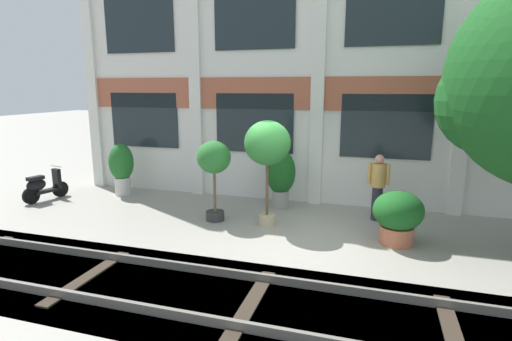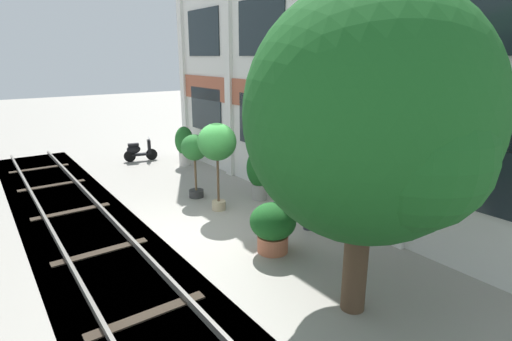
{
  "view_description": "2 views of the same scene",
  "coord_description": "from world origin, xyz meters",
  "px_view_note": "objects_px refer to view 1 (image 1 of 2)",
  "views": [
    {
      "loc": [
        1.6,
        -8.14,
        3.28
      ],
      "look_at": [
        -1.28,
        1.37,
        1.19
      ],
      "focal_mm": 28.0,
      "sensor_mm": 36.0,
      "label": 1
    },
    {
      "loc": [
        8.61,
        -4.75,
        4.29
      ],
      "look_at": [
        -0.4,
        1.76,
        1.1
      ],
      "focal_mm": 28.0,
      "sensor_mm": 36.0,
      "label": 2
    }
  ],
  "objects_px": {
    "potted_plant_fluted_column": "(398,215)",
    "scooter_near_curb": "(43,186)",
    "potted_plant_glazed_jar": "(281,175)",
    "potted_plant_tall_urn": "(214,162)",
    "potted_plant_low_pan": "(267,146)",
    "potted_plant_ribbed_drum": "(121,166)",
    "resident_by_doorway": "(378,185)"
  },
  "relations": [
    {
      "from": "potted_plant_ribbed_drum",
      "to": "resident_by_doorway",
      "type": "relative_size",
      "value": 0.96
    },
    {
      "from": "scooter_near_curb",
      "to": "potted_plant_glazed_jar",
      "type": "bearing_deg",
      "value": -64.33
    },
    {
      "from": "potted_plant_ribbed_drum",
      "to": "potted_plant_glazed_jar",
      "type": "distance_m",
      "value": 4.99
    },
    {
      "from": "potted_plant_low_pan",
      "to": "scooter_near_curb",
      "type": "xyz_separation_m",
      "value": [
        -6.81,
        0.13,
        -1.5
      ]
    },
    {
      "from": "resident_by_doorway",
      "to": "potted_plant_tall_urn",
      "type": "bearing_deg",
      "value": -66.17
    },
    {
      "from": "scooter_near_curb",
      "to": "resident_by_doorway",
      "type": "xyz_separation_m",
      "value": [
        9.34,
        1.04,
        0.46
      ]
    },
    {
      "from": "potted_plant_fluted_column",
      "to": "potted_plant_ribbed_drum",
      "type": "distance_m",
      "value": 8.15
    },
    {
      "from": "potted_plant_glazed_jar",
      "to": "scooter_near_curb",
      "type": "distance_m",
      "value": 6.94
    },
    {
      "from": "potted_plant_glazed_jar",
      "to": "potted_plant_ribbed_drum",
      "type": "bearing_deg",
      "value": -178.9
    },
    {
      "from": "resident_by_doorway",
      "to": "potted_plant_fluted_column",
      "type": "bearing_deg",
      "value": 22.37
    },
    {
      "from": "potted_plant_fluted_column",
      "to": "scooter_near_curb",
      "type": "distance_m",
      "value": 9.77
    },
    {
      "from": "potted_plant_ribbed_drum",
      "to": "potted_plant_glazed_jar",
      "type": "xyz_separation_m",
      "value": [
        4.99,
        0.1,
        0.01
      ]
    },
    {
      "from": "potted_plant_glazed_jar",
      "to": "resident_by_doorway",
      "type": "bearing_deg",
      "value": -7.06
    },
    {
      "from": "potted_plant_fluted_column",
      "to": "potted_plant_tall_urn",
      "type": "height_order",
      "value": "potted_plant_tall_urn"
    },
    {
      "from": "potted_plant_fluted_column",
      "to": "potted_plant_ribbed_drum",
      "type": "height_order",
      "value": "potted_plant_ribbed_drum"
    },
    {
      "from": "potted_plant_ribbed_drum",
      "to": "resident_by_doorway",
      "type": "xyz_separation_m",
      "value": [
        7.54,
        -0.22,
        -0.01
      ]
    },
    {
      "from": "potted_plant_ribbed_drum",
      "to": "resident_by_doorway",
      "type": "distance_m",
      "value": 7.54
    },
    {
      "from": "potted_plant_tall_urn",
      "to": "resident_by_doorway",
      "type": "distance_m",
      "value": 4.09
    },
    {
      "from": "potted_plant_fluted_column",
      "to": "potted_plant_tall_urn",
      "type": "distance_m",
      "value": 4.38
    },
    {
      "from": "potted_plant_fluted_column",
      "to": "scooter_near_curb",
      "type": "height_order",
      "value": "potted_plant_fluted_column"
    },
    {
      "from": "potted_plant_fluted_column",
      "to": "potted_plant_tall_urn",
      "type": "relative_size",
      "value": 0.57
    },
    {
      "from": "potted_plant_fluted_column",
      "to": "potted_plant_ribbed_drum",
      "type": "bearing_deg",
      "value": 167.81
    },
    {
      "from": "potted_plant_low_pan",
      "to": "potted_plant_ribbed_drum",
      "type": "distance_m",
      "value": 5.3
    },
    {
      "from": "potted_plant_glazed_jar",
      "to": "scooter_near_curb",
      "type": "relative_size",
      "value": 1.19
    },
    {
      "from": "potted_plant_low_pan",
      "to": "scooter_near_curb",
      "type": "distance_m",
      "value": 6.98
    },
    {
      "from": "potted_plant_tall_urn",
      "to": "potted_plant_fluted_column",
      "type": "bearing_deg",
      "value": -4.03
    },
    {
      "from": "potted_plant_fluted_column",
      "to": "resident_by_doorway",
      "type": "relative_size",
      "value": 0.69
    },
    {
      "from": "potted_plant_fluted_column",
      "to": "potted_plant_ribbed_drum",
      "type": "relative_size",
      "value": 0.72
    },
    {
      "from": "potted_plant_low_pan",
      "to": "potted_plant_glazed_jar",
      "type": "bearing_deg",
      "value": 90.9
    },
    {
      "from": "potted_plant_low_pan",
      "to": "scooter_near_curb",
      "type": "height_order",
      "value": "potted_plant_low_pan"
    },
    {
      "from": "potted_plant_low_pan",
      "to": "potted_plant_tall_urn",
      "type": "distance_m",
      "value": 1.42
    },
    {
      "from": "potted_plant_glazed_jar",
      "to": "potted_plant_tall_urn",
      "type": "height_order",
      "value": "potted_plant_tall_urn"
    }
  ]
}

